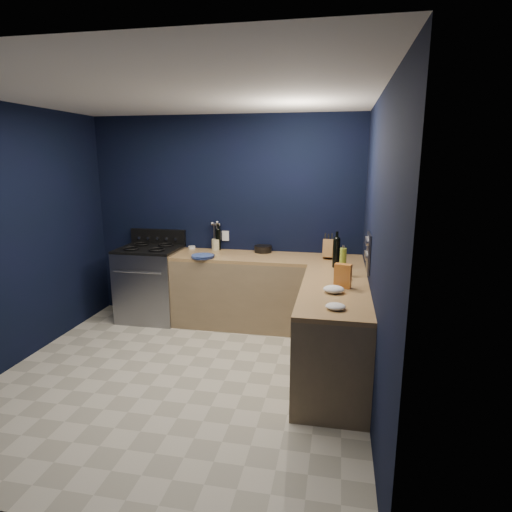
% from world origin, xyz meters
% --- Properties ---
extents(floor, '(3.50, 3.50, 0.02)m').
position_xyz_m(floor, '(0.00, 0.00, -0.01)').
color(floor, beige).
rests_on(floor, ground).
extents(ceiling, '(3.50, 3.50, 0.02)m').
position_xyz_m(ceiling, '(0.00, 0.00, 2.61)').
color(ceiling, silver).
rests_on(ceiling, ground).
extents(wall_back, '(3.50, 0.02, 2.60)m').
position_xyz_m(wall_back, '(0.00, 1.76, 1.30)').
color(wall_back, black).
rests_on(wall_back, ground).
extents(wall_right, '(0.02, 3.50, 2.60)m').
position_xyz_m(wall_right, '(1.76, 0.00, 1.30)').
color(wall_right, black).
rests_on(wall_right, ground).
extents(wall_left, '(0.02, 3.50, 2.60)m').
position_xyz_m(wall_left, '(-1.76, 0.00, 1.30)').
color(wall_left, black).
rests_on(wall_left, ground).
extents(wall_front, '(3.50, 0.02, 2.60)m').
position_xyz_m(wall_front, '(0.00, -1.76, 1.30)').
color(wall_front, black).
rests_on(wall_front, ground).
extents(cab_back, '(2.30, 0.63, 0.86)m').
position_xyz_m(cab_back, '(0.60, 1.44, 0.43)').
color(cab_back, '#887050').
rests_on(cab_back, floor).
extents(top_back, '(2.30, 0.63, 0.04)m').
position_xyz_m(top_back, '(0.60, 1.44, 0.88)').
color(top_back, brown).
rests_on(top_back, cab_back).
extents(cab_right, '(0.63, 1.67, 0.86)m').
position_xyz_m(cab_right, '(1.44, 0.29, 0.43)').
color(cab_right, '#887050').
rests_on(cab_right, floor).
extents(top_right, '(0.63, 1.67, 0.04)m').
position_xyz_m(top_right, '(1.44, 0.29, 0.88)').
color(top_right, brown).
rests_on(top_right, cab_right).
extents(gas_range, '(0.76, 0.66, 0.92)m').
position_xyz_m(gas_range, '(-0.93, 1.42, 0.46)').
color(gas_range, gray).
rests_on(gas_range, floor).
extents(oven_door, '(0.59, 0.02, 0.42)m').
position_xyz_m(oven_door, '(-0.93, 1.10, 0.45)').
color(oven_door, black).
rests_on(oven_door, gas_range).
extents(cooktop, '(0.76, 0.66, 0.03)m').
position_xyz_m(cooktop, '(-0.93, 1.42, 0.94)').
color(cooktop, black).
rests_on(cooktop, gas_range).
extents(backguard, '(0.76, 0.06, 0.20)m').
position_xyz_m(backguard, '(-0.93, 1.72, 1.04)').
color(backguard, black).
rests_on(backguard, gas_range).
extents(spice_panel, '(0.02, 0.28, 0.38)m').
position_xyz_m(spice_panel, '(1.74, 0.55, 1.18)').
color(spice_panel, gray).
rests_on(spice_panel, wall_right).
extents(wall_outlet, '(0.09, 0.02, 0.13)m').
position_xyz_m(wall_outlet, '(0.00, 1.74, 1.08)').
color(wall_outlet, white).
rests_on(wall_outlet, wall_back).
extents(plate_stack, '(0.31, 0.31, 0.03)m').
position_xyz_m(plate_stack, '(-0.15, 1.21, 0.92)').
color(plate_stack, '#303F96').
rests_on(plate_stack, top_back).
extents(ramekin, '(0.09, 0.09, 0.04)m').
position_xyz_m(ramekin, '(-0.45, 1.69, 0.92)').
color(ramekin, white).
rests_on(ramekin, top_back).
extents(utensil_crock, '(0.14, 0.14, 0.14)m').
position_xyz_m(utensil_crock, '(-0.12, 1.69, 0.97)').
color(utensil_crock, '#EDE7BF').
rests_on(utensil_crock, top_back).
extents(wine_bottle_back, '(0.09, 0.09, 0.27)m').
position_xyz_m(wine_bottle_back, '(-0.08, 1.69, 1.03)').
color(wine_bottle_back, black).
rests_on(wine_bottle_back, top_back).
extents(lemon_basket, '(0.24, 0.24, 0.08)m').
position_xyz_m(lemon_basket, '(0.51, 1.66, 0.94)').
color(lemon_basket, black).
rests_on(lemon_basket, top_back).
extents(knife_block, '(0.13, 0.26, 0.26)m').
position_xyz_m(knife_block, '(1.33, 1.50, 1.01)').
color(knife_block, brown).
rests_on(knife_block, top_back).
extents(wine_bottle_right, '(0.10, 0.10, 0.32)m').
position_xyz_m(wine_bottle_right, '(1.43, 1.06, 1.06)').
color(wine_bottle_right, black).
rests_on(wine_bottle_right, top_right).
extents(oil_bottle, '(0.08, 0.08, 0.29)m').
position_xyz_m(oil_bottle, '(1.50, 0.71, 1.04)').
color(oil_bottle, '#94AF2F').
rests_on(oil_bottle, top_right).
extents(spice_jar_near, '(0.06, 0.06, 0.10)m').
position_xyz_m(spice_jar_near, '(1.50, 0.52, 0.95)').
color(spice_jar_near, olive).
rests_on(spice_jar_near, top_right).
extents(spice_jar_far, '(0.04, 0.04, 0.08)m').
position_xyz_m(spice_jar_far, '(1.55, 0.57, 0.94)').
color(spice_jar_far, olive).
rests_on(spice_jar_far, top_right).
extents(crouton_bag, '(0.16, 0.11, 0.22)m').
position_xyz_m(crouton_bag, '(1.50, 0.30, 1.01)').
color(crouton_bag, '#B92236').
rests_on(crouton_bag, top_right).
extents(towel_front, '(0.19, 0.16, 0.07)m').
position_xyz_m(towel_front, '(1.43, 0.12, 0.93)').
color(towel_front, white).
rests_on(towel_front, top_right).
extents(towel_end, '(0.19, 0.18, 0.05)m').
position_xyz_m(towel_end, '(1.45, -0.31, 0.92)').
color(towel_end, white).
rests_on(towel_end, top_right).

